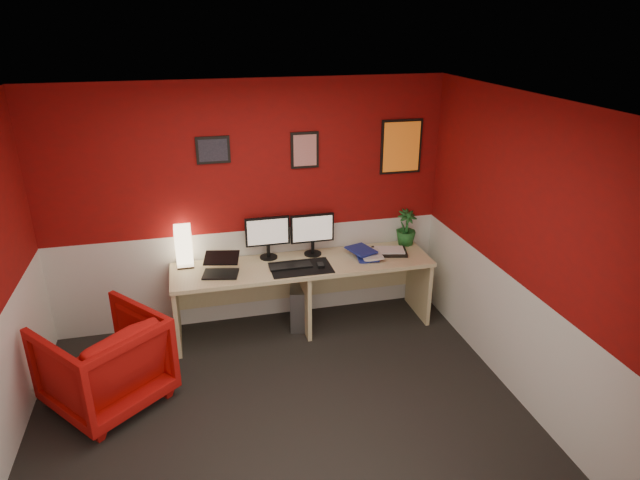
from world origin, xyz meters
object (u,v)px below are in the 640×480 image
at_px(shoji_lamp, 184,247).
at_px(monitor_right, 313,228).
at_px(desk, 303,296).
at_px(monitor_left, 268,231).
at_px(armchair, 104,362).
at_px(zen_tray, 389,252).
at_px(potted_plant, 406,228).
at_px(pc_tower, 300,304).
at_px(laptop, 220,264).

relative_size(shoji_lamp, monitor_right, 0.69).
xyz_separation_m(desk, monitor_left, (-0.31, 0.22, 0.66)).
bearing_deg(shoji_lamp, armchair, -125.10).
bearing_deg(monitor_left, zen_tray, -8.35).
bearing_deg(desk, monitor_left, 145.38).
bearing_deg(zen_tray, desk, -177.88).
distance_m(potted_plant, armchair, 3.23).
distance_m(zen_tray, pc_tower, 1.08).
distance_m(pc_tower, armchair, 2.04).
bearing_deg(pc_tower, monitor_left, 169.06).
xyz_separation_m(zen_tray, pc_tower, (-0.95, 0.05, -0.52)).
height_order(desk, zen_tray, zen_tray).
distance_m(shoji_lamp, pc_tower, 1.34).
bearing_deg(armchair, pc_tower, 166.28).
height_order(laptop, monitor_right, monitor_right).
distance_m(monitor_left, pc_tower, 0.86).
relative_size(laptop, potted_plant, 0.86).
relative_size(desk, shoji_lamp, 6.50).
height_order(shoji_lamp, laptop, shoji_lamp).
xyz_separation_m(potted_plant, pc_tower, (-1.20, -0.13, -0.70)).
distance_m(desk, zen_tray, 1.00).
relative_size(desk, monitor_left, 4.48).
bearing_deg(shoji_lamp, monitor_left, 0.06).
bearing_deg(armchair, laptop, 175.69).
bearing_deg(laptop, desk, 17.47).
xyz_separation_m(desk, shoji_lamp, (-1.14, 0.22, 0.56)).
bearing_deg(desk, potted_plant, 10.55).
distance_m(desk, potted_plant, 1.32).
relative_size(zen_tray, armchair, 0.41).
relative_size(laptop, armchair, 0.38).
bearing_deg(laptop, armchair, -132.51).
distance_m(potted_plant, pc_tower, 1.39).
height_order(zen_tray, potted_plant, potted_plant).
bearing_deg(monitor_right, shoji_lamp, 179.09).
distance_m(shoji_lamp, laptop, 0.44).
distance_m(laptop, armchair, 1.33).
relative_size(desk, laptop, 7.88).
relative_size(shoji_lamp, zen_tray, 1.14).
height_order(desk, monitor_right, monitor_right).
height_order(shoji_lamp, pc_tower, shoji_lamp).
xyz_separation_m(monitor_left, armchair, (-1.53, -1.00, -0.63)).
height_order(zen_tray, pc_tower, zen_tray).
bearing_deg(monitor_right, desk, -126.60).
height_order(pc_tower, armchair, armchair).
height_order(laptop, zen_tray, laptop).
bearing_deg(pc_tower, monitor_right, 46.50).
bearing_deg(armchair, zen_tray, 157.25).
relative_size(laptop, pc_tower, 0.73).
bearing_deg(pc_tower, shoji_lamp, -173.91).
bearing_deg(monitor_left, armchair, -146.81).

